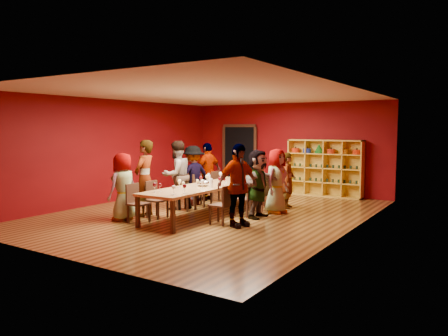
# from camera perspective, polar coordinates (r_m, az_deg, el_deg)

# --- Properties ---
(room_shell) EXTENTS (7.10, 9.10, 3.04)m
(room_shell) POSITION_cam_1_polar(r_m,az_deg,el_deg) (10.93, -1.54, 1.76)
(room_shell) COLOR brown
(room_shell) RESTS_ON ground
(tasting_table) EXTENTS (1.10, 4.50, 0.75)m
(tasting_table) POSITION_cam_1_polar(r_m,az_deg,el_deg) (11.01, -1.53, -2.40)
(tasting_table) COLOR #B5834B
(tasting_table) RESTS_ON ground
(doorway) EXTENTS (1.40, 0.17, 2.30)m
(doorway) POSITION_cam_1_polar(r_m,az_deg,el_deg) (15.66, 2.13, 1.41)
(doorway) COLOR black
(doorway) RESTS_ON ground
(shelving_unit) EXTENTS (2.40, 0.40, 1.80)m
(shelving_unit) POSITION_cam_1_polar(r_m,az_deg,el_deg) (14.21, 13.06, 0.33)
(shelving_unit) COLOR gold
(shelving_unit) RESTS_ON ground
(chair_person_left_0) EXTENTS (0.42, 0.42, 0.89)m
(chair_person_left_0) POSITION_cam_1_polar(r_m,az_deg,el_deg) (10.24, -11.42, -4.23)
(chair_person_left_0) COLOR black
(chair_person_left_0) RESTS_ON ground
(person_left_0) EXTENTS (0.43, 0.78, 1.59)m
(person_left_0) POSITION_cam_1_polar(r_m,az_deg,el_deg) (10.48, -13.05, -2.40)
(person_left_0) COLOR #5F7DC4
(person_left_0) RESTS_ON ground
(chair_person_left_1) EXTENTS (0.42, 0.42, 0.89)m
(chair_person_left_1) POSITION_cam_1_polar(r_m,az_deg,el_deg) (10.70, -9.03, -3.78)
(chair_person_left_1) COLOR black
(chair_person_left_1) RESTS_ON ground
(person_left_1) EXTENTS (0.64, 0.78, 1.88)m
(person_left_1) POSITION_cam_1_polar(r_m,az_deg,el_deg) (10.86, -10.33, -1.32)
(person_left_1) COLOR #BF8089
(person_left_1) RESTS_ON ground
(chair_person_left_2) EXTENTS (0.42, 0.42, 0.89)m
(chair_person_left_2) POSITION_cam_1_polar(r_m,az_deg,el_deg) (11.57, -5.26, -3.07)
(chair_person_left_2) COLOR black
(chair_person_left_2) RESTS_ON ground
(person_left_2) EXTENTS (0.68, 0.98, 1.83)m
(person_left_2) POSITION_cam_1_polar(r_m,az_deg,el_deg) (11.67, -6.21, -0.94)
(person_left_2) COLOR #5B86BC
(person_left_2) RESTS_ON ground
(chair_person_left_3) EXTENTS (0.42, 0.42, 0.89)m
(chair_person_left_3) POSITION_cam_1_polar(r_m,az_deg,el_deg) (12.15, -3.13, -2.66)
(chair_person_left_3) COLOR black
(chair_person_left_3) RESTS_ON ground
(person_left_3) EXTENTS (0.75, 1.16, 1.67)m
(person_left_3) POSITION_cam_1_polar(r_m,az_deg,el_deg) (12.26, -4.06, -0.99)
(person_left_3) COLOR #5B77BB
(person_left_3) RESTS_ON ground
(chair_person_left_4) EXTENTS (0.42, 0.42, 0.89)m
(chair_person_left_4) POSITION_cam_1_polar(r_m,az_deg,el_deg) (12.90, -0.76, -2.19)
(chair_person_left_4) COLOR black
(chair_person_left_4) RESTS_ON ground
(person_left_4) EXTENTS (0.62, 1.07, 1.73)m
(person_left_4) POSITION_cam_1_polar(r_m,az_deg,el_deg) (13.06, -2.10, -0.48)
(person_left_4) COLOR #151B3B
(person_left_4) RESTS_ON ground
(chair_person_right_1) EXTENTS (0.42, 0.42, 0.89)m
(chair_person_right_1) POSITION_cam_1_polar(r_m,az_deg,el_deg) (9.80, -0.07, -4.54)
(chair_person_right_1) COLOR black
(chair_person_right_1) RESTS_ON ground
(person_right_1) EXTENTS (0.83, 1.17, 1.83)m
(person_right_1) POSITION_cam_1_polar(r_m,az_deg,el_deg) (9.55, 1.80, -2.27)
(person_right_1) COLOR #4F4F54
(person_right_1) RESTS_ON ground
(chair_person_right_2) EXTENTS (0.42, 0.42, 0.89)m
(chair_person_right_2) POSITION_cam_1_polar(r_m,az_deg,el_deg) (10.72, 3.06, -3.71)
(chair_person_right_2) COLOR black
(chair_person_right_2) RESTS_ON ground
(person_right_2) EXTENTS (0.48, 1.55, 1.66)m
(person_right_2) POSITION_cam_1_polar(r_m,az_deg,el_deg) (10.53, 4.47, -2.06)
(person_right_2) COLOR #131B35
(person_right_2) RESTS_ON ground
(chair_person_right_3) EXTENTS (0.42, 0.42, 0.89)m
(chair_person_right_3) POSITION_cam_1_polar(r_m,az_deg,el_deg) (11.39, 4.98, -3.20)
(chair_person_right_3) COLOR black
(chair_person_right_3) RESTS_ON ground
(person_right_3) EXTENTS (0.53, 0.85, 1.64)m
(person_right_3) POSITION_cam_1_polar(r_m,az_deg,el_deg) (11.16, 6.88, -1.71)
(person_right_3) COLOR #CB888D
(person_right_3) RESTS_ON ground
(chair_person_right_4) EXTENTS (0.42, 0.42, 0.89)m
(chair_person_right_4) POSITION_cam_1_polar(r_m,az_deg,el_deg) (12.10, 6.75, -2.72)
(chair_person_right_4) COLOR black
(chair_person_right_4) RESTS_ON ground
(person_right_4) EXTENTS (0.54, 0.64, 1.51)m
(person_right_4) POSITION_cam_1_polar(r_m,az_deg,el_deg) (11.91, 8.36, -1.62)
(person_right_4) COLOR #5D79BF
(person_right_4) RESTS_ON ground
(wine_glass_0) EXTENTS (0.08, 0.08, 0.20)m
(wine_glass_0) POSITION_cam_1_polar(r_m,az_deg,el_deg) (11.61, 2.51, -1.05)
(wine_glass_0) COLOR white
(wine_glass_0) RESTS_ON tasting_table
(wine_glass_1) EXTENTS (0.09, 0.09, 0.22)m
(wine_glass_1) POSITION_cam_1_polar(r_m,az_deg,el_deg) (10.72, -0.56, -1.49)
(wine_glass_1) COLOR white
(wine_glass_1) RESTS_ON tasting_table
(wine_glass_2) EXTENTS (0.08, 0.08, 0.20)m
(wine_glass_2) POSITION_cam_1_polar(r_m,az_deg,el_deg) (12.15, 1.05, -0.77)
(wine_glass_2) COLOR white
(wine_glass_2) RESTS_ON tasting_table
(wine_glass_3) EXTENTS (0.07, 0.07, 0.18)m
(wine_glass_3) POSITION_cam_1_polar(r_m,az_deg,el_deg) (11.94, -0.26, -0.95)
(wine_glass_3) COLOR white
(wine_glass_3) RESTS_ON tasting_table
(wine_glass_4) EXTENTS (0.08, 0.08, 0.19)m
(wine_glass_4) POSITION_cam_1_polar(r_m,az_deg,el_deg) (9.83, -8.36, -2.25)
(wine_glass_4) COLOR white
(wine_glass_4) RESTS_ON tasting_table
(wine_glass_5) EXTENTS (0.07, 0.07, 0.18)m
(wine_glass_5) POSITION_cam_1_polar(r_m,az_deg,el_deg) (10.87, 0.04, -1.52)
(wine_glass_5) COLOR white
(wine_glass_5) RESTS_ON tasting_table
(wine_glass_6) EXTENTS (0.07, 0.07, 0.18)m
(wine_glass_6) POSITION_cam_1_polar(r_m,az_deg,el_deg) (10.39, -5.88, -1.86)
(wine_glass_6) COLOR white
(wine_glass_6) RESTS_ON tasting_table
(wine_glass_7) EXTENTS (0.09, 0.09, 0.22)m
(wine_glass_7) POSITION_cam_1_polar(r_m,az_deg,el_deg) (9.72, -9.04, -2.24)
(wine_glass_7) COLOR white
(wine_glass_7) RESTS_ON tasting_table
(wine_glass_8) EXTENTS (0.08, 0.08, 0.20)m
(wine_glass_8) POSITION_cam_1_polar(r_m,az_deg,el_deg) (12.58, 1.60, -0.55)
(wine_glass_8) COLOR white
(wine_glass_8) RESTS_ON tasting_table
(wine_glass_9) EXTENTS (0.09, 0.09, 0.22)m
(wine_glass_9) POSITION_cam_1_polar(r_m,az_deg,el_deg) (12.26, 4.43, -0.64)
(wine_glass_9) COLOR white
(wine_glass_9) RESTS_ON tasting_table
(wine_glass_10) EXTENTS (0.08, 0.08, 0.20)m
(wine_glass_10) POSITION_cam_1_polar(r_m,az_deg,el_deg) (9.32, -6.60, -2.58)
(wine_glass_10) COLOR white
(wine_glass_10) RESTS_ON tasting_table
(wine_glass_11) EXTENTS (0.09, 0.09, 0.22)m
(wine_glass_11) POSITION_cam_1_polar(r_m,az_deg,el_deg) (11.91, -0.47, -0.80)
(wine_glass_11) COLOR white
(wine_glass_11) RESTS_ON tasting_table
(wine_glass_12) EXTENTS (0.09, 0.09, 0.21)m
(wine_glass_12) POSITION_cam_1_polar(r_m,az_deg,el_deg) (9.46, -5.18, -2.43)
(wine_glass_12) COLOR white
(wine_glass_12) RESTS_ON tasting_table
(wine_glass_13) EXTENTS (0.07, 0.07, 0.18)m
(wine_glass_13) POSITION_cam_1_polar(r_m,az_deg,el_deg) (12.73, 1.91, -0.55)
(wine_glass_13) COLOR white
(wine_glass_13) RESTS_ON tasting_table
(wine_glass_14) EXTENTS (0.08, 0.08, 0.20)m
(wine_glass_14) POSITION_cam_1_polar(r_m,az_deg,el_deg) (10.00, -5.36, -2.08)
(wine_glass_14) COLOR white
(wine_glass_14) RESTS_ON tasting_table
(wine_glass_15) EXTENTS (0.07, 0.07, 0.18)m
(wine_glass_15) POSITION_cam_1_polar(r_m,az_deg,el_deg) (10.59, -3.50, -1.74)
(wine_glass_15) COLOR white
(wine_glass_15) RESTS_ON tasting_table
(wine_glass_16) EXTENTS (0.09, 0.09, 0.22)m
(wine_glass_16) POSITION_cam_1_polar(r_m,az_deg,el_deg) (11.49, 1.71, -1.03)
(wine_glass_16) COLOR white
(wine_glass_16) RESTS_ON tasting_table
(wine_glass_17) EXTENTS (0.08, 0.08, 0.20)m
(wine_glass_17) POSITION_cam_1_polar(r_m,az_deg,el_deg) (12.45, 4.56, -0.62)
(wine_glass_17) COLOR white
(wine_glass_17) RESTS_ON tasting_table
(wine_glass_18) EXTENTS (0.08, 0.08, 0.20)m
(wine_glass_18) POSITION_cam_1_polar(r_m,az_deg,el_deg) (10.45, -5.83, -1.74)
(wine_glass_18) COLOR white
(wine_glass_18) RESTS_ON tasting_table
(wine_glass_19) EXTENTS (0.07, 0.07, 0.18)m
(wine_glass_19) POSITION_cam_1_polar(r_m,az_deg,el_deg) (11.25, 0.29, -1.29)
(wine_glass_19) COLOR white
(wine_glass_19) RESTS_ON tasting_table
(wine_glass_20) EXTENTS (0.08, 0.08, 0.20)m
(wine_glass_20) POSITION_cam_1_polar(r_m,az_deg,el_deg) (11.14, -3.04, -1.32)
(wine_glass_20) COLOR white
(wine_glass_20) RESTS_ON tasting_table
(wine_glass_21) EXTENTS (0.09, 0.09, 0.22)m
(wine_glass_21) POSITION_cam_1_polar(r_m,az_deg,el_deg) (11.25, -2.23, -1.16)
(wine_glass_21) COLOR white
(wine_glass_21) RESTS_ON tasting_table
(wine_glass_22) EXTENTS (0.09, 0.09, 0.22)m
(wine_glass_22) POSITION_cam_1_polar(r_m,az_deg,el_deg) (10.16, -2.82, -1.84)
(wine_glass_22) COLOR white
(wine_glass_22) RESTS_ON tasting_table
(spittoon_bowl) EXTENTS (0.30, 0.30, 0.16)m
(spittoon_bowl) POSITION_cam_1_polar(r_m,az_deg,el_deg) (10.68, -2.73, -1.99)
(spittoon_bowl) COLOR #B9BCC0
(spittoon_bowl) RESTS_ON tasting_table
(carafe_a) EXTENTS (0.10, 0.10, 0.25)m
(carafe_a) POSITION_cam_1_polar(r_m,az_deg,el_deg) (11.31, -2.02, -1.37)
(carafe_a) COLOR white
(carafe_a) RESTS_ON tasting_table
(carafe_b) EXTENTS (0.10, 0.10, 0.23)m
(carafe_b) POSITION_cam_1_polar(r_m,az_deg,el_deg) (10.39, -1.67, -2.01)
(carafe_b) COLOR white
(carafe_b) RESTS_ON tasting_table
(wine_bottle) EXTENTS (0.08, 0.08, 0.34)m
(wine_bottle) POSITION_cam_1_polar(r_m,az_deg,el_deg) (12.13, 2.45, -0.85)
(wine_bottle) COLOR #123316
(wine_bottle) RESTS_ON tasting_table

